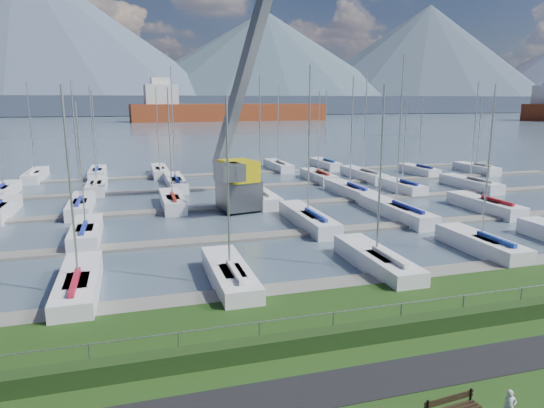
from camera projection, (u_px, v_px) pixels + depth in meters
name	position (u px, v px, depth m)	size (l,w,h in m)	color
path	(394.00, 377.00, 16.62)	(160.00, 2.00, 0.04)	black
water	(144.00, 118.00, 263.50)	(800.00, 540.00, 0.20)	#495A6B
hedge	(361.00, 334.00, 18.98)	(80.00, 0.70, 0.70)	#1C3313
fence	(357.00, 309.00, 19.18)	(0.04, 0.04, 80.00)	gray
foothill	(140.00, 105.00, 327.84)	(900.00, 80.00, 12.00)	#3E485B
mountains	(145.00, 53.00, 391.32)	(1190.00, 360.00, 115.00)	#3D495A
docks	(229.00, 208.00, 43.88)	(90.00, 41.60, 0.25)	slate
person	(510.00, 402.00, 14.43)	(0.38, 0.25, 1.03)	silver
crane	(240.00, 146.00, 43.01)	(6.79, 13.17, 22.35)	#4F5156
cargo_ship_mid	(221.00, 112.00, 227.28)	(91.75, 22.02, 21.50)	maroon
sailboat_fleet	(212.00, 144.00, 45.12)	(75.29, 49.91, 13.42)	navy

